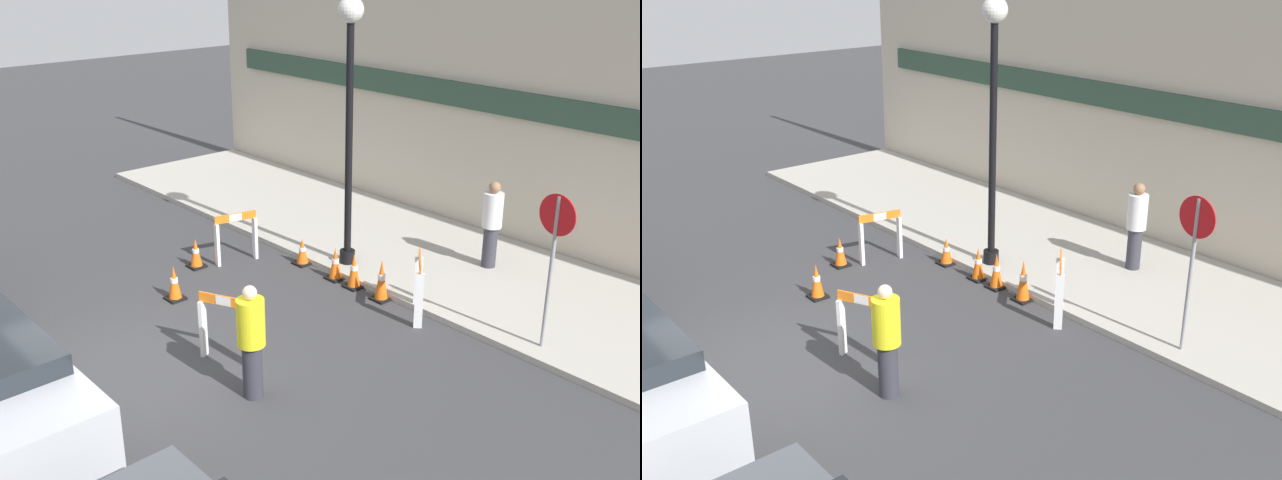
% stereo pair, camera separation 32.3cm
% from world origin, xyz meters
% --- Properties ---
extents(ground_plane, '(60.00, 60.00, 0.00)m').
position_xyz_m(ground_plane, '(0.00, 0.00, 0.00)').
color(ground_plane, '#38383A').
extents(sidewalk_slab, '(18.00, 3.74, 0.11)m').
position_xyz_m(sidewalk_slab, '(0.00, 6.37, 0.05)').
color(sidewalk_slab, '#ADA89E').
rests_on(sidewalk_slab, ground_plane).
extents(storefront_facade, '(18.00, 0.22, 5.50)m').
position_xyz_m(storefront_facade, '(0.00, 8.31, 2.75)').
color(storefront_facade, '#BCB29E').
rests_on(storefront_facade, ground_plane).
extents(streetlamp_post, '(0.44, 0.44, 4.74)m').
position_xyz_m(streetlamp_post, '(-0.76, 4.92, 3.17)').
color(streetlamp_post, black).
rests_on(streetlamp_post, sidewalk_slab).
extents(stop_sign, '(0.60, 0.08, 2.35)m').
position_xyz_m(stop_sign, '(3.42, 4.88, 1.68)').
color(stop_sign, gray).
rests_on(stop_sign, sidewalk_slab).
extents(barricade_0, '(0.31, 0.84, 0.97)m').
position_xyz_m(barricade_0, '(-2.36, 3.55, 0.53)').
color(barricade_0, white).
rests_on(barricade_0, ground_plane).
extents(barricade_1, '(0.77, 0.46, 1.03)m').
position_xyz_m(barricade_1, '(0.50, 1.29, 0.55)').
color(barricade_1, white).
rests_on(barricade_1, ground_plane).
extents(barricade_2, '(0.57, 0.61, 1.08)m').
position_xyz_m(barricade_2, '(1.47, 4.35, 0.56)').
color(barricade_2, white).
rests_on(barricade_2, ground_plane).
extents(traffic_cone_0, '(0.30, 0.30, 0.61)m').
position_xyz_m(traffic_cone_0, '(-0.53, 4.40, 0.29)').
color(traffic_cone_0, black).
rests_on(traffic_cone_0, ground_plane).
extents(traffic_cone_1, '(0.30, 0.30, 0.53)m').
position_xyz_m(traffic_cone_1, '(-1.44, 4.40, 0.25)').
color(traffic_cone_1, black).
rests_on(traffic_cone_1, ground_plane).
extents(traffic_cone_2, '(0.30, 0.30, 0.56)m').
position_xyz_m(traffic_cone_2, '(-2.66, 2.83, 0.27)').
color(traffic_cone_2, black).
rests_on(traffic_cone_2, ground_plane).
extents(traffic_cone_3, '(0.30, 0.30, 0.74)m').
position_xyz_m(traffic_cone_3, '(0.61, 4.40, 0.36)').
color(traffic_cone_3, black).
rests_on(traffic_cone_3, ground_plane).
extents(traffic_cone_4, '(0.30, 0.30, 0.65)m').
position_xyz_m(traffic_cone_4, '(-0.05, 4.40, 0.31)').
color(traffic_cone_4, black).
rests_on(traffic_cone_4, ground_plane).
extents(traffic_cone_5, '(0.30, 0.30, 0.62)m').
position_xyz_m(traffic_cone_5, '(-1.73, 1.81, 0.30)').
color(traffic_cone_5, black).
rests_on(traffic_cone_5, ground_plane).
extents(person_worker, '(0.52, 0.52, 1.61)m').
position_xyz_m(person_worker, '(1.50, 1.02, 0.86)').
color(person_worker, '#33333D').
rests_on(person_worker, ground_plane).
extents(person_pedestrian, '(0.46, 0.46, 1.62)m').
position_xyz_m(person_pedestrian, '(1.10, 6.73, 0.97)').
color(person_pedestrian, '#33333D').
rests_on(person_pedestrian, sidewalk_slab).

